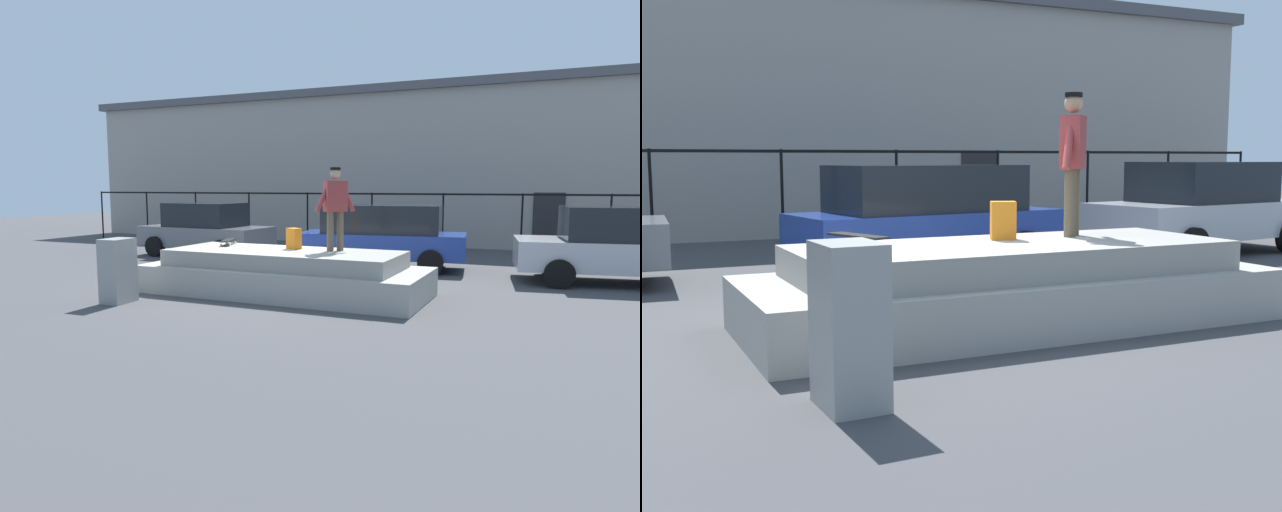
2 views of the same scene
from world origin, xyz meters
The scene contains 11 objects.
ground_plane centered at (0.00, 0.00, 0.00)m, with size 60.00×60.00×0.00m, color #424244.
concrete_ledge centered at (0.74, -0.46, 0.41)m, with size 5.86×2.27×0.90m.
skateboarder centered at (1.73, -0.11, 1.87)m, with size 0.68×0.69×1.68m.
skateboard centered at (-0.89, -0.01, 1.00)m, with size 0.47×0.84×0.12m.
backpack centered at (0.80, -0.12, 1.12)m, with size 0.28×0.20×0.44m, color orange.
car_grey_sedan_near centered at (-4.50, 4.28, 0.85)m, with size 4.23×2.26×1.68m.
car_blue_hatchback_mid centered at (1.52, 3.78, 0.91)m, with size 4.57×2.41×1.71m.
car_silver_sedan_far centered at (7.19, 3.62, 0.89)m, with size 4.74×2.66×1.75m.
utility_box centered at (-1.77, -2.49, 0.61)m, with size 0.44×0.60×1.22m, color gray.
fence_row centered at (0.00, 7.47, 1.40)m, with size 24.06×0.06×2.00m.
warehouse_building centered at (0.00, 13.24, 2.99)m, with size 28.05×7.32×5.96m.
Camera 1 is at (5.96, -10.58, 2.21)m, focal length 31.36 mm.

